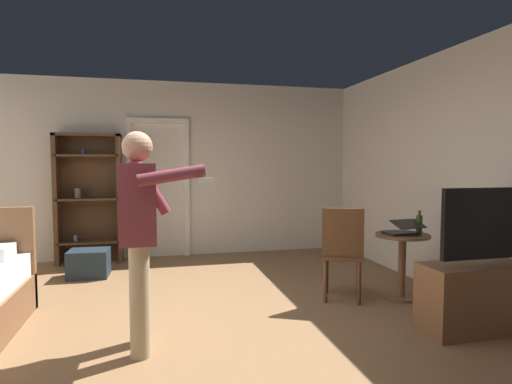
{
  "coord_description": "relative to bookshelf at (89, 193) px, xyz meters",
  "views": [
    {
      "loc": [
        -0.17,
        -3.48,
        1.45
      ],
      "look_at": [
        0.73,
        0.23,
        1.19
      ],
      "focal_mm": 29.53,
      "sensor_mm": 36.0,
      "label": 1
    }
  ],
  "objects": [
    {
      "name": "suitcase_dark",
      "position": [
        0.09,
        -0.84,
        -0.84
      ],
      "size": [
        0.5,
        0.41,
        0.35
      ],
      "primitive_type": "cube",
      "rotation": [
        0.0,
        0.0,
        -0.05
      ],
      "color": "#1E2D38",
      "rests_on": "ground_plane"
    },
    {
      "name": "side_table",
      "position": [
        3.47,
        -2.56,
        -0.54
      ],
      "size": [
        0.56,
        0.56,
        0.7
      ],
      "color": "brown",
      "rests_on": "ground_plane"
    },
    {
      "name": "person_blue_shirt",
      "position": [
        0.81,
        -3.17,
        -0.02
      ],
      "size": [
        0.67,
        0.6,
        1.69
      ],
      "color": "tan",
      "rests_on": "ground_plane"
    },
    {
      "name": "bottle_on_table",
      "position": [
        3.61,
        -2.64,
        -0.2
      ],
      "size": [
        0.06,
        0.06,
        0.25
      ],
      "color": "#354F18",
      "rests_on": "side_table"
    },
    {
      "name": "doorway_frame",
      "position": [
        0.99,
        0.14,
        0.21
      ],
      "size": [
        0.93,
        0.08,
        2.13
      ],
      "color": "white",
      "rests_on": "ground_plane"
    },
    {
      "name": "wall_back",
      "position": [
        1.09,
        0.22,
        0.34
      ],
      "size": [
        6.17,
        0.12,
        2.7
      ],
      "primitive_type": "cube",
      "color": "silver",
      "rests_on": "ground_plane"
    },
    {
      "name": "bookshelf",
      "position": [
        0.0,
        0.0,
        0.0
      ],
      "size": [
        0.91,
        0.32,
        1.87
      ],
      "color": "#4C331E",
      "rests_on": "ground_plane"
    },
    {
      "name": "tv_flatscreen",
      "position": [
        3.76,
        -3.47,
        -0.65
      ],
      "size": [
        1.27,
        0.4,
        1.24
      ],
      "color": "brown",
      "rests_on": "ground_plane"
    },
    {
      "name": "ground_plane",
      "position": [
        1.09,
        -2.99,
        -1.01
      ],
      "size": [
        6.94,
        6.94,
        0.0
      ],
      "primitive_type": "plane",
      "color": "olive"
    },
    {
      "name": "wooden_chair",
      "position": [
        2.82,
        -2.47,
        -0.46
      ],
      "size": [
        0.56,
        0.56,
        0.99
      ],
      "color": "brown",
      "rests_on": "ground_plane"
    },
    {
      "name": "laptop",
      "position": [
        3.44,
        -2.6,
        -0.26
      ],
      "size": [
        0.35,
        0.35,
        0.16
      ],
      "color": "black",
      "rests_on": "side_table"
    },
    {
      "name": "wall_right",
      "position": [
        4.12,
        -2.99,
        0.34
      ],
      "size": [
        0.12,
        6.55,
        2.7
      ],
      "primitive_type": "cube",
      "color": "silver",
      "rests_on": "ground_plane"
    }
  ]
}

